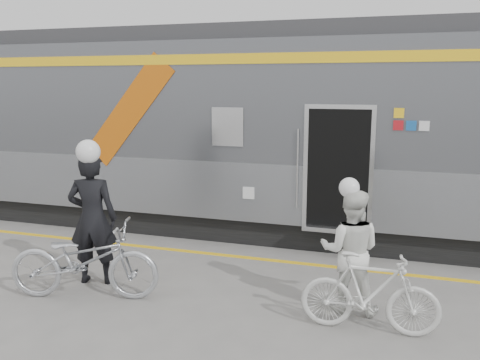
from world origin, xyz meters
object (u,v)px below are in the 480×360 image
at_px(man, 93,218).
at_px(woman, 350,251).
at_px(bicycle_right, 370,293).
at_px(bicycle_left, 84,260).

relative_size(man, woman, 1.21).
height_order(man, woman, man).
xyz_separation_m(woman, bicycle_right, (0.30, -0.55, -0.33)).
bearing_deg(bicycle_left, woman, -93.20).
bearing_deg(bicycle_left, man, 5.49).
height_order(man, bicycle_right, man).
xyz_separation_m(man, bicycle_right, (4.13, -0.38, -0.51)).
relative_size(bicycle_left, bicycle_right, 1.26).
bearing_deg(woman, man, 0.80).
bearing_deg(bicycle_left, bicycle_right, -101.95).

